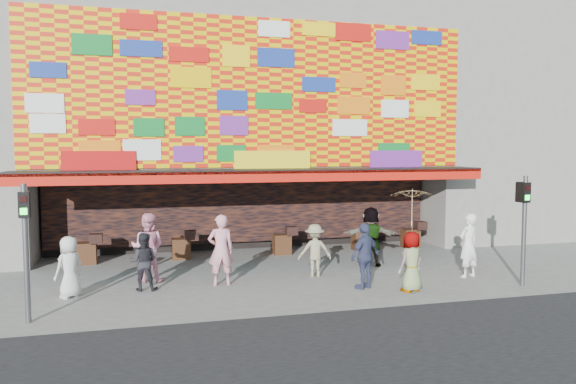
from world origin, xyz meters
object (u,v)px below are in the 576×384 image
at_px(ped_f, 371,236).
at_px(ped_b, 221,250).
at_px(ped_c, 143,262).
at_px(ped_e, 365,256).
at_px(ped_h, 468,245).
at_px(ped_a, 69,267).
at_px(signal_left, 25,237).
at_px(ped_g, 412,262).
at_px(parasol, 413,208).
at_px(signal_right, 524,218).
at_px(ped_i, 148,247).
at_px(ped_d, 315,250).

bearing_deg(ped_f, ped_b, 32.87).
relative_size(ped_c, ped_e, 0.87).
distance_m(ped_c, ped_h, 9.17).
bearing_deg(ped_c, ped_a, 20.15).
height_order(ped_c, ped_e, ped_e).
bearing_deg(ped_h, signal_left, -10.45).
bearing_deg(ped_g, ped_c, -35.72).
height_order(ped_c, parasol, parasol).
relative_size(signal_right, ped_i, 1.55).
xyz_separation_m(ped_d, parasol, (1.92, -2.28, 1.43)).
bearing_deg(ped_a, ped_c, 147.86).
xyz_separation_m(ped_a, ped_e, (7.50, -1.07, 0.10)).
height_order(signal_left, ped_f, signal_left).
height_order(ped_a, ped_b, ped_b).
xyz_separation_m(signal_left, parasol, (9.19, 0.25, 0.34)).
height_order(ped_f, ped_h, ped_f).
bearing_deg(ped_e, ped_g, 123.48).
xyz_separation_m(ped_g, ped_h, (2.36, 1.05, 0.14)).
height_order(signal_right, ped_e, signal_right).
bearing_deg(ped_h, ped_i, -28.65).
xyz_separation_m(ped_g, ped_i, (-6.63, 2.93, 0.18)).
height_order(signal_left, parasol, signal_left).
bearing_deg(ped_h, signal_right, 106.32).
bearing_deg(parasol, ped_g, 0.00).
bearing_deg(ped_e, parasol, 123.48).
bearing_deg(signal_left, ped_d, 19.16).
relative_size(ped_f, ped_g, 1.20).
height_order(signal_right, ped_c, signal_right).
distance_m(ped_a, ped_g, 8.72).
xyz_separation_m(ped_c, ped_i, (0.13, 0.98, 0.20)).
distance_m(ped_b, ped_h, 7.13).
distance_m(ped_d, ped_f, 2.36).
distance_m(ped_a, ped_h, 10.93).
height_order(signal_left, signal_right, same).
height_order(ped_e, parasol, parasol).
distance_m(signal_right, ped_b, 8.27).
bearing_deg(parasol, ped_b, 157.25).
xyz_separation_m(signal_right, ped_b, (-7.91, 2.22, -0.89)).
height_order(ped_e, ped_f, ped_f).
xyz_separation_m(ped_a, ped_i, (1.92, 1.25, 0.19)).
relative_size(ped_h, parasol, 0.95).
xyz_separation_m(ped_f, ped_g, (-0.24, -3.22, -0.16)).
bearing_deg(ped_b, signal_right, 163.23).
distance_m(ped_e, parasol, 1.79).
bearing_deg(ped_h, ped_a, -20.12).
distance_m(ped_b, ped_i, 2.15).
bearing_deg(signal_left, ped_i, 51.10).
distance_m(ped_d, ped_g, 2.98).
bearing_deg(ped_h, ped_c, -22.47).
relative_size(ped_e, ped_i, 0.91).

